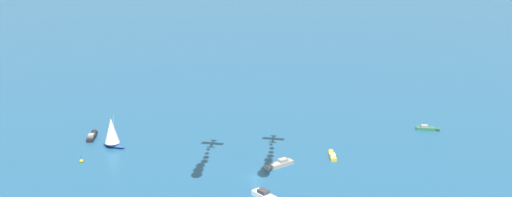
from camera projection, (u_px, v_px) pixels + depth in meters
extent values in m
plane|color=#1E517A|center=(255.00, 178.00, 168.63)|extent=(2000.00, 2000.00, 0.00)
ellipsoid|color=#23478C|center=(114.00, 145.00, 191.21)|extent=(7.19, 8.17, 1.20)
cylinder|color=#B2B2B7|center=(114.00, 130.00, 189.35)|extent=(0.14, 0.14, 9.82)
cone|color=white|center=(112.00, 130.00, 189.94)|extent=(6.60, 6.60, 8.35)
cube|color=black|center=(92.00, 138.00, 198.20)|extent=(4.62, 7.23, 1.10)
cone|color=black|center=(94.00, 133.00, 202.24)|extent=(2.71, 2.46, 2.21)
cube|color=gray|center=(91.00, 135.00, 197.43)|extent=(2.54, 2.90, 0.83)
cube|color=#9E9993|center=(281.00, 164.00, 176.49)|extent=(7.95, 3.89, 1.22)
cone|color=#9E9993|center=(269.00, 168.00, 173.81)|extent=(2.39, 2.78, 2.44)
cube|color=gray|center=(283.00, 160.00, 176.51)|extent=(3.00, 2.44, 0.91)
cube|color=gold|center=(333.00, 157.00, 182.26)|extent=(4.01, 5.89, 0.90)
cone|color=gold|center=(331.00, 153.00, 185.57)|extent=(2.25, 2.07, 1.81)
cube|color=silver|center=(333.00, 155.00, 181.62)|extent=(2.14, 2.40, 0.68)
cube|color=#33704C|center=(426.00, 129.00, 206.91)|extent=(6.46, 5.36, 1.03)
cone|color=#33704C|center=(437.00, 129.00, 206.30)|extent=(2.53, 2.63, 2.06)
cube|color=gray|center=(424.00, 126.00, 206.72)|extent=(2.79, 2.64, 0.77)
cube|color=white|center=(265.00, 196.00, 155.69)|extent=(4.63, 8.55, 1.30)
cube|color=#38383D|center=(263.00, 192.00, 155.81)|extent=(2.76, 3.30, 0.98)
sphere|color=yellow|center=(81.00, 161.00, 179.17)|extent=(1.10, 1.10, 1.10)
cylinder|color=black|center=(81.00, 158.00, 178.87)|extent=(0.08, 0.08, 1.00)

